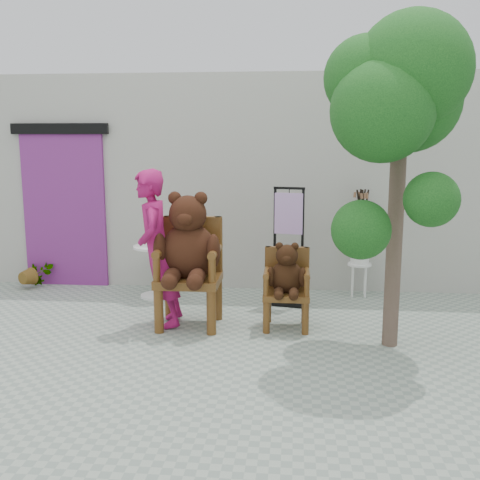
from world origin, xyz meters
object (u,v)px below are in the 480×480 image
(chair_big, at_px, (189,251))
(chair_small, at_px, (287,278))
(cafe_table, at_px, (156,265))
(stool_bucket, at_px, (360,250))
(display_stand, at_px, (288,260))
(person, at_px, (159,249))
(tree, at_px, (400,93))

(chair_big, relative_size, chair_small, 1.56)
(chair_small, bearing_deg, cafe_table, 147.96)
(chair_small, distance_m, stool_bucket, 1.71)
(display_stand, bearing_deg, chair_small, -78.81)
(person, xyz_separation_m, stool_bucket, (2.40, 1.45, -0.24))
(chair_small, distance_m, tree, 2.29)
(person, relative_size, stool_bucket, 1.22)
(cafe_table, bearing_deg, tree, -30.44)
(tree, bearing_deg, stool_bucket, 92.31)
(person, bearing_deg, tree, 68.96)
(chair_big, relative_size, tree, 0.46)
(chair_small, distance_m, cafe_table, 2.08)
(display_stand, distance_m, stool_bucket, 1.07)
(chair_small, xyz_separation_m, tree, (1.04, -0.55, 1.96))
(person, relative_size, display_stand, 1.17)
(display_stand, relative_size, stool_bucket, 1.04)
(cafe_table, bearing_deg, display_stand, -5.21)
(chair_big, relative_size, person, 0.87)
(chair_big, bearing_deg, stool_bucket, 34.88)
(tree, bearing_deg, cafe_table, 149.56)
(chair_big, distance_m, person, 0.34)
(person, height_order, tree, tree)
(chair_small, relative_size, cafe_table, 1.40)
(chair_big, bearing_deg, cafe_table, 120.25)
(cafe_table, bearing_deg, stool_bucket, 6.32)
(person, xyz_separation_m, tree, (2.48, -0.50, 1.65))
(chair_big, relative_size, cafe_table, 2.18)
(chair_big, bearing_deg, person, -178.21)
(chair_big, xyz_separation_m, stool_bucket, (2.06, 1.44, -0.22))
(chair_big, height_order, person, person)
(stool_bucket, bearing_deg, cafe_table, -173.68)
(chair_small, relative_size, stool_bucket, 0.68)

